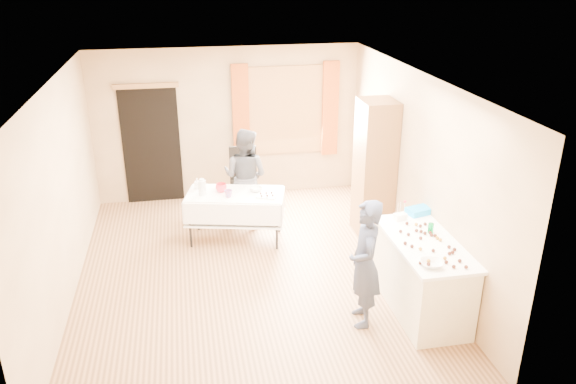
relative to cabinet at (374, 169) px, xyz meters
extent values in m
cube|color=#9E7047|center=(-1.99, -0.86, -1.04)|extent=(4.50, 5.50, 0.02)
cube|color=white|center=(-1.99, -0.86, 1.58)|extent=(4.50, 5.50, 0.02)
cube|color=tan|center=(-1.99, 1.90, 0.27)|extent=(4.50, 0.02, 2.60)
cube|color=tan|center=(-1.99, -3.62, 0.27)|extent=(4.50, 0.02, 2.60)
cube|color=tan|center=(-4.25, -0.86, 0.27)|extent=(0.02, 5.50, 2.60)
cube|color=tan|center=(0.27, -0.86, 0.27)|extent=(0.02, 5.50, 2.60)
cube|color=olive|center=(-0.99, 1.86, 0.47)|extent=(1.32, 0.06, 1.52)
cube|color=white|center=(-0.99, 1.85, 0.47)|extent=(1.20, 0.02, 1.40)
cube|color=#A44817|center=(-1.77, 1.81, 0.47)|extent=(0.28, 0.06, 1.65)
cube|color=#A44817|center=(-0.21, 1.81, 0.47)|extent=(0.28, 0.06, 1.65)
cube|color=black|center=(-3.29, 1.87, -0.03)|extent=(0.95, 0.04, 2.00)
cube|color=olive|center=(-3.29, 1.84, 0.99)|extent=(1.05, 0.06, 0.08)
cube|color=brown|center=(0.00, 0.00, 0.00)|extent=(0.50, 0.60, 2.07)
cube|color=#EDE6C5|center=(-0.10, -2.09, -0.60)|extent=(0.67, 1.49, 0.86)
cube|color=white|center=(-0.10, -2.09, -0.14)|extent=(0.73, 1.55, 0.04)
cube|color=white|center=(-2.07, 0.13, -0.30)|extent=(1.50, 1.00, 0.04)
cube|color=black|center=(-1.83, 1.09, -0.56)|extent=(0.48, 0.48, 0.06)
cube|color=black|center=(-1.82, 1.29, -0.27)|extent=(0.45, 0.08, 0.64)
imported|color=#282E47|center=(-0.86, -2.21, -0.27)|extent=(0.65, 0.50, 1.52)
imported|color=black|center=(-1.85, 0.74, -0.27)|extent=(1.27, 1.26, 1.54)
cylinder|color=#028834|center=(0.04, -1.90, -0.06)|extent=(0.07, 0.07, 0.12)
imported|color=white|center=(-0.28, -2.64, -0.10)|extent=(0.31, 0.31, 0.06)
cube|color=white|center=(-0.17, -1.49, -0.08)|extent=(0.17, 0.13, 0.08)
cube|color=#1195F5|center=(0.12, -1.37, -0.08)|extent=(0.34, 0.27, 0.08)
cylinder|color=silver|center=(-2.54, 0.16, -0.17)|extent=(0.15, 0.15, 0.22)
imported|color=red|center=(-2.26, 0.22, -0.22)|extent=(0.28, 0.28, 0.13)
imported|color=red|center=(-2.18, 0.00, -0.23)|extent=(0.19, 0.19, 0.11)
imported|color=white|center=(-1.76, 0.15, -0.25)|extent=(0.20, 0.20, 0.06)
cube|color=white|center=(-1.63, -0.08, -0.27)|extent=(0.34, 0.30, 0.02)
imported|color=white|center=(-2.60, 0.42, -0.20)|extent=(0.11, 0.11, 0.16)
sphere|color=#3F2314|center=(-0.05, -1.70, -0.10)|extent=(0.04, 0.04, 0.04)
sphere|color=black|center=(0.06, -2.63, -0.10)|extent=(0.04, 0.04, 0.04)
sphere|color=black|center=(-0.14, -2.05, -0.10)|extent=(0.04, 0.04, 0.04)
sphere|color=black|center=(-0.01, -1.75, -0.10)|extent=(0.04, 0.04, 0.04)
sphere|color=black|center=(-0.11, -1.86, -0.10)|extent=(0.04, 0.04, 0.04)
sphere|color=black|center=(0.01, -2.00, -0.10)|extent=(0.04, 0.04, 0.04)
sphere|color=#3F2314|center=(0.05, -2.08, -0.10)|extent=(0.04, 0.04, 0.04)
sphere|color=black|center=(0.05, -2.02, -0.10)|extent=(0.04, 0.04, 0.04)
sphere|color=black|center=(0.06, -1.71, -0.10)|extent=(0.04, 0.04, 0.04)
sphere|color=black|center=(-0.24, -1.93, -0.10)|extent=(0.04, 0.04, 0.04)
sphere|color=black|center=(-0.36, -2.13, -0.10)|extent=(0.04, 0.04, 0.04)
sphere|color=black|center=(-0.30, -1.84, -0.10)|extent=(0.04, 0.04, 0.04)
sphere|color=#3F2314|center=(-0.25, -2.29, -0.10)|extent=(0.04, 0.04, 0.04)
sphere|color=black|center=(0.07, -2.44, -0.10)|extent=(0.04, 0.04, 0.04)
sphere|color=black|center=(0.03, -1.94, -0.10)|extent=(0.04, 0.04, 0.04)
sphere|color=black|center=(-0.04, -1.94, -0.10)|extent=(0.04, 0.04, 0.04)
sphere|color=black|center=(0.06, -2.76, -0.10)|extent=(0.04, 0.04, 0.04)
sphere|color=black|center=(-0.07, -1.89, -0.10)|extent=(0.04, 0.04, 0.04)
sphere|color=#3F2314|center=(0.06, -2.13, -0.10)|extent=(0.04, 0.04, 0.04)
sphere|color=black|center=(-0.06, -2.73, -0.10)|extent=(0.04, 0.04, 0.04)
sphere|color=black|center=(-0.32, -2.22, -0.10)|extent=(0.04, 0.04, 0.04)
sphere|color=black|center=(-0.10, -2.62, -0.10)|extent=(0.04, 0.04, 0.04)
sphere|color=black|center=(0.02, -2.45, -0.10)|extent=(0.04, 0.04, 0.04)
sphere|color=black|center=(-0.30, -2.63, -0.10)|extent=(0.04, 0.04, 0.04)
sphere|color=#3F2314|center=(-0.07, -2.54, -0.10)|extent=(0.04, 0.04, 0.04)
sphere|color=black|center=(-0.15, -1.65, -0.10)|extent=(0.04, 0.04, 0.04)
sphere|color=black|center=(-0.12, -2.36, -0.10)|extent=(0.04, 0.04, 0.04)
sphere|color=black|center=(-0.37, -2.59, -0.10)|extent=(0.04, 0.04, 0.04)
sphere|color=black|center=(0.09, -2.31, -0.10)|extent=(0.04, 0.04, 0.04)
sphere|color=black|center=(0.12, -2.38, -0.10)|extent=(0.04, 0.04, 0.04)
sphere|color=#3F2314|center=(-0.27, -2.57, -0.10)|extent=(0.04, 0.04, 0.04)
camera|label=1|loc=(-2.74, -7.42, 2.88)|focal=35.00mm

